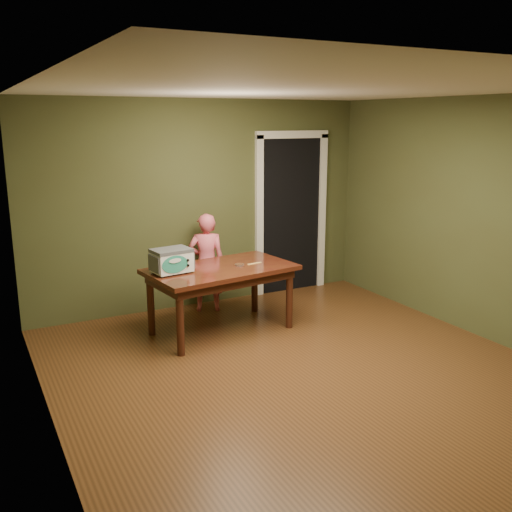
% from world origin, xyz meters
% --- Properties ---
extents(floor, '(5.00, 5.00, 0.00)m').
position_xyz_m(floor, '(0.00, 0.00, 0.00)').
color(floor, brown).
rests_on(floor, ground).
extents(room_shell, '(4.52, 5.02, 2.61)m').
position_xyz_m(room_shell, '(0.00, 0.00, 1.71)').
color(room_shell, '#424B28').
rests_on(room_shell, ground).
extents(doorway, '(1.10, 0.66, 2.25)m').
position_xyz_m(doorway, '(1.30, 2.78, 1.06)').
color(doorway, black).
rests_on(doorway, ground).
extents(dining_table, '(1.70, 1.09, 0.75)m').
position_xyz_m(dining_table, '(-0.23, 1.45, 0.65)').
color(dining_table, '#3D140E').
rests_on(dining_table, floor).
extents(toy_oven, '(0.46, 0.34, 0.26)m').
position_xyz_m(toy_oven, '(-0.79, 1.47, 0.89)').
color(toy_oven, '#4C4F54').
rests_on(toy_oven, dining_table).
extents(baking_pan, '(0.10, 0.10, 0.02)m').
position_xyz_m(baking_pan, '(-0.02, 1.41, 0.76)').
color(baking_pan, silver).
rests_on(baking_pan, dining_table).
extents(spatula, '(0.18, 0.04, 0.01)m').
position_xyz_m(spatula, '(0.17, 1.41, 0.75)').
color(spatula, '#FFCC6E').
rests_on(spatula, dining_table).
extents(child, '(0.53, 0.44, 1.23)m').
position_xyz_m(child, '(-0.08, 2.20, 0.62)').
color(child, '#EE6275').
rests_on(child, floor).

